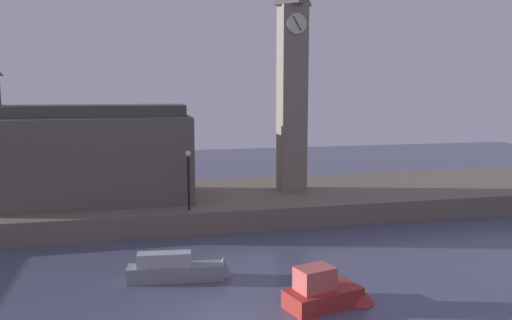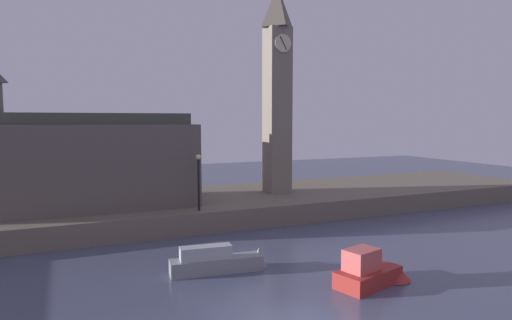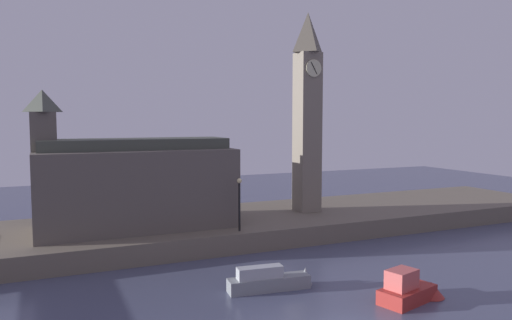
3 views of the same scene
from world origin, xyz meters
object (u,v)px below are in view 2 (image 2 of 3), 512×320
object	(u,v)px
parliament_hall	(87,161)
clock_tower	(277,87)
streetlamp	(199,176)
boat_cruiser_grey	(222,261)
boat_dinghy_red	(373,272)

from	to	relation	value
parliament_hall	clock_tower	bearing A→B (deg)	1.59
clock_tower	streetlamp	size ratio (longest dim) A/B	4.48
parliament_hall	boat_cruiser_grey	distance (m)	14.54
streetlamp	boat_dinghy_red	bearing A→B (deg)	-69.68
parliament_hall	boat_cruiser_grey	bearing A→B (deg)	-65.84
parliament_hall	streetlamp	size ratio (longest dim) A/B	3.71
clock_tower	boat_dinghy_red	xyz separation A→B (m)	(-3.70, -17.65, -9.87)
clock_tower	boat_dinghy_red	world-z (taller)	clock_tower
clock_tower	boat_dinghy_red	distance (m)	20.56
streetlamp	boat_cruiser_grey	distance (m)	8.94
boat_dinghy_red	boat_cruiser_grey	world-z (taller)	boat_dinghy_red
parliament_hall	streetlamp	distance (m)	8.26
boat_dinghy_red	boat_cruiser_grey	bearing A→B (deg)	142.45
clock_tower	streetlamp	xyz separation A→B (m)	(-8.42, -4.92, -6.56)
streetlamp	boat_cruiser_grey	bearing A→B (deg)	-98.28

